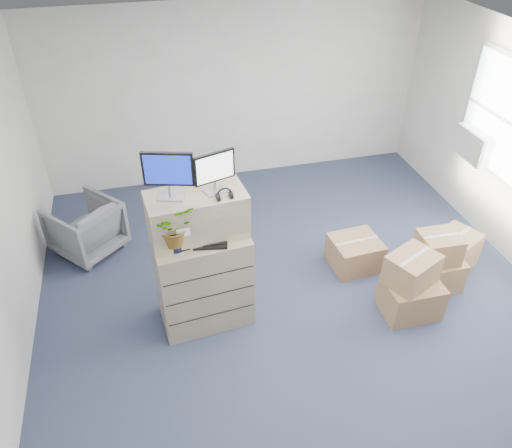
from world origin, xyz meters
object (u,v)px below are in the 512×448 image
(office_chair, at_px, (85,225))
(monitor_right, at_px, (215,170))
(filing_cabinet_lower, at_px, (203,279))
(monitor_left, at_px, (168,173))
(potted_plant, at_px, (174,230))
(water_bottle, at_px, (204,222))
(keyboard, at_px, (201,243))

(office_chair, bearing_deg, monitor_right, 93.43)
(filing_cabinet_lower, xyz_separation_m, monitor_right, (0.20, 0.06, 1.32))
(monitor_left, relative_size, monitor_right, 1.14)
(monitor_left, xyz_separation_m, potted_plant, (-0.02, -0.21, -0.52))
(monitor_right, height_order, potted_plant, monitor_right)
(filing_cabinet_lower, height_order, potted_plant, potted_plant)
(office_chair, bearing_deg, water_bottle, 90.95)
(filing_cabinet_lower, height_order, monitor_left, monitor_left)
(monitor_left, distance_m, water_bottle, 0.70)
(potted_plant, bearing_deg, filing_cabinet_lower, 28.66)
(monitor_left, height_order, office_chair, monitor_left)
(monitor_left, height_order, potted_plant, monitor_left)
(filing_cabinet_lower, xyz_separation_m, potted_plant, (-0.26, -0.14, 0.83))
(monitor_left, xyz_separation_m, office_chair, (-1.09, 1.56, -1.52))
(monitor_right, distance_m, potted_plant, 0.70)
(monitor_left, xyz_separation_m, monitor_right, (0.44, -0.01, -0.03))
(keyboard, xyz_separation_m, potted_plant, (-0.25, -0.04, 0.23))
(monitor_left, relative_size, water_bottle, 1.79)
(monitor_left, bearing_deg, keyboard, -20.31)
(filing_cabinet_lower, bearing_deg, monitor_right, 11.16)
(potted_plant, xyz_separation_m, office_chair, (-1.07, 1.77, -1.00))
(monitor_left, relative_size, office_chair, 0.60)
(monitor_right, bearing_deg, filing_cabinet_lower, 179.19)
(filing_cabinet_lower, bearing_deg, potted_plant, -156.60)
(water_bottle, xyz_separation_m, office_chair, (-1.39, 1.55, -0.89))
(monitor_left, height_order, keyboard, monitor_left)
(keyboard, bearing_deg, potted_plant, -161.72)
(filing_cabinet_lower, relative_size, monitor_left, 2.38)
(keyboard, bearing_deg, monitor_right, 48.69)
(keyboard, bearing_deg, water_bottle, 79.20)
(filing_cabinet_lower, height_order, water_bottle, water_bottle)
(monitor_left, height_order, water_bottle, monitor_left)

